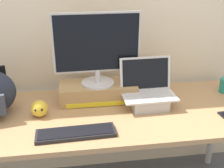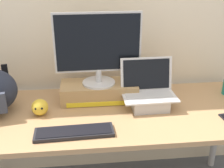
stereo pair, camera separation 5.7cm
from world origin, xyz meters
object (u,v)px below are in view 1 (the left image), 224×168
object	(u,v)px
toner_box_yellow	(98,92)
plush_toy	(40,109)
external_keyboard	(76,133)
open_laptop	(148,96)
desktop_monitor	(97,48)

from	to	relation	value
toner_box_yellow	plush_toy	xyz separation A→B (m)	(-0.36, -0.17, -0.01)
external_keyboard	open_laptop	bearing A→B (deg)	28.16
plush_toy	desktop_monitor	bearing A→B (deg)	24.84
external_keyboard	plush_toy	size ratio (longest dim) A/B	4.30
toner_box_yellow	desktop_monitor	xyz separation A→B (m)	(0.00, -0.00, 0.30)
external_keyboard	plush_toy	distance (m)	0.31
open_laptop	plush_toy	world-z (taller)	open_laptop
desktop_monitor	plush_toy	size ratio (longest dim) A/B	5.49
toner_box_yellow	external_keyboard	bearing A→B (deg)	-111.46
external_keyboard	desktop_monitor	bearing A→B (deg)	66.25
desktop_monitor	toner_box_yellow	bearing A→B (deg)	90.52
desktop_monitor	plush_toy	xyz separation A→B (m)	(-0.36, -0.17, -0.30)
external_keyboard	plush_toy	xyz separation A→B (m)	(-0.20, 0.23, 0.04)
plush_toy	open_laptop	bearing A→B (deg)	3.36
open_laptop	external_keyboard	xyz separation A→B (m)	(-0.46, -0.27, -0.05)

